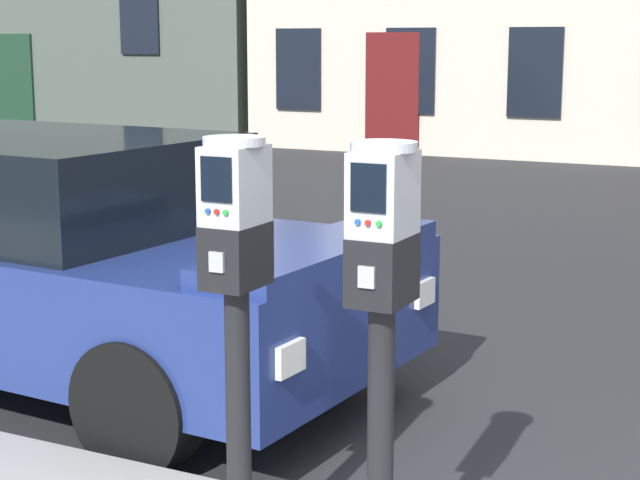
% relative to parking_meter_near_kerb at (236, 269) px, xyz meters
% --- Properties ---
extents(parking_meter_near_kerb, '(0.22, 0.25, 1.49)m').
position_rel_parking_meter_near_kerb_xyz_m(parking_meter_near_kerb, '(0.00, 0.00, 0.00)').
color(parking_meter_near_kerb, black).
rests_on(parking_meter_near_kerb, sidewalk_slab).
extents(parking_meter_twin_adjacent, '(0.22, 0.25, 1.50)m').
position_rel_parking_meter_near_kerb_xyz_m(parking_meter_twin_adjacent, '(0.56, 0.00, 0.00)').
color(parking_meter_twin_adjacent, black).
rests_on(parking_meter_twin_adjacent, sidewalk_slab).
extents(parked_car_navy_coupe, '(4.52, 2.07, 1.42)m').
position_rel_parking_meter_near_kerb_xyz_m(parked_car_navy_coupe, '(-2.38, 1.51, -0.42)').
color(parked_car_navy_coupe, navy).
rests_on(parked_car_navy_coupe, ground_plane).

